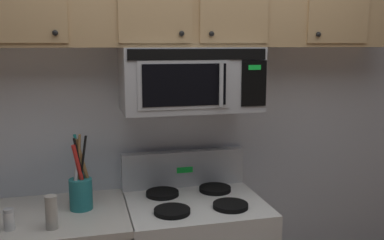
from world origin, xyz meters
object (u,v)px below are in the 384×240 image
Objects in this scene: utensil_crock_teal at (81,188)px; salt_shaker at (9,219)px; pepper_mill at (51,212)px; over_range_microwave at (190,79)px.

utensil_crock_teal reaches higher than salt_shaker.
salt_shaker is at bearing 169.43° from pepper_mill.
utensil_crock_teal reaches higher than pepper_mill.
over_range_microwave is 1.01m from pepper_mill.
pepper_mill is at bearing -157.89° from over_range_microwave.
utensil_crock_teal is 3.96× the size of salt_shaker.
pepper_mill is (-0.14, -0.22, -0.03)m from utensil_crock_teal.
pepper_mill is (0.20, -0.04, 0.03)m from salt_shaker.
over_range_microwave is at bearing 15.87° from salt_shaker.
salt_shaker is at bearing -164.13° from over_range_microwave.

